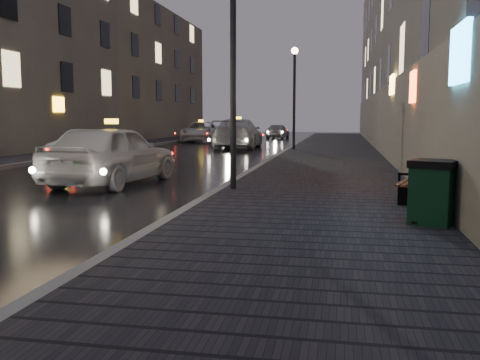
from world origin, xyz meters
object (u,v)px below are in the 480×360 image
at_px(taxi_mid, 238,134).
at_px(car_far, 278,131).
at_px(lamp_near, 233,45).
at_px(bench, 419,181).
at_px(trash_bin, 433,192).
at_px(taxi_near, 112,154).
at_px(taxi_far, 201,132).
at_px(lamp_far, 294,85).
at_px(car_left_mid, 86,147).

relative_size(taxi_mid, car_far, 1.58).
relative_size(lamp_near, bench, 3.12).
height_order(trash_bin, taxi_near, taxi_near).
distance_m(taxi_far, car_far, 7.99).
xyz_separation_m(lamp_near, taxi_near, (-3.65, 1.35, -2.66)).
xyz_separation_m(lamp_far, trash_bin, (3.95, -19.49, -2.82)).
height_order(lamp_far, car_far, lamp_far).
distance_m(lamp_near, car_left_mid, 10.86).
xyz_separation_m(trash_bin, car_far, (-6.80, 36.30, -0.03)).
bearing_deg(taxi_far, lamp_far, -58.56).
bearing_deg(car_far, taxi_far, 55.53).
height_order(bench, car_left_mid, car_left_mid).
bearing_deg(taxi_near, taxi_far, -74.56).
height_order(trash_bin, car_left_mid, car_left_mid).
bearing_deg(trash_bin, car_left_mid, 160.58).
relative_size(trash_bin, car_left_mid, 0.25).
bearing_deg(taxi_mid, taxi_far, -63.84).
height_order(lamp_near, lamp_far, same).
relative_size(lamp_far, taxi_far, 0.98).
distance_m(lamp_near, taxi_mid, 19.10).
xyz_separation_m(lamp_near, bench, (4.06, -1.11, -2.93)).
bearing_deg(taxi_far, car_left_mid, -93.90).
relative_size(bench, taxi_mid, 0.29).
distance_m(lamp_far, taxi_far, 13.52).
relative_size(trash_bin, car_far, 0.27).
bearing_deg(car_left_mid, lamp_far, 49.91).
bearing_deg(taxi_mid, lamp_far, 140.79).
bearing_deg(trash_bin, taxi_near, 171.64).
height_order(taxi_near, car_far, taxi_near).
relative_size(lamp_near, trash_bin, 5.18).
bearing_deg(taxi_mid, bench, 108.38).
distance_m(taxi_near, taxi_mid, 17.25).
height_order(lamp_far, bench, lamp_far).
xyz_separation_m(lamp_near, taxi_far, (-7.90, 26.63, -2.74)).
relative_size(lamp_near, taxi_near, 1.09).
bearing_deg(taxi_near, trash_bin, 153.43).
distance_m(trash_bin, car_far, 36.94).
bearing_deg(taxi_mid, car_left_mid, 67.91).
xyz_separation_m(lamp_near, car_left_mid, (-7.47, 7.36, -2.82)).
bearing_deg(lamp_near, car_far, 94.96).
bearing_deg(car_far, taxi_near, 93.29).
bearing_deg(taxi_near, car_left_mid, -51.67).
bearing_deg(car_far, lamp_far, 104.37).
relative_size(taxi_near, taxi_mid, 0.82).
bearing_deg(lamp_far, car_far, 99.62).
bearing_deg(car_left_mid, taxi_near, -56.82).
distance_m(trash_bin, taxi_near, 9.01).
relative_size(bench, taxi_far, 0.32).
bearing_deg(taxi_near, bench, 168.22).
relative_size(taxi_far, car_far, 1.44).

